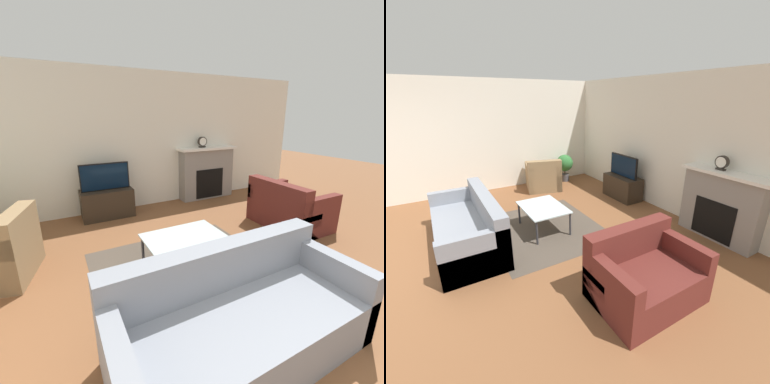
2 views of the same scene
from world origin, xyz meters
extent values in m
cube|color=silver|center=(0.00, 4.91, 1.35)|extent=(8.51, 0.06, 2.70)
cube|color=#4C4238|center=(-0.06, 2.33, 0.00)|extent=(2.16, 1.89, 0.00)
cube|color=gray|center=(1.72, 4.72, 0.59)|extent=(1.27, 0.31, 1.17)
cube|color=black|center=(1.72, 4.57, 0.37)|extent=(0.70, 0.01, 0.66)
cube|color=white|center=(1.72, 4.69, 1.15)|extent=(1.39, 0.37, 0.05)
cube|color=#2D2319|center=(-0.56, 4.56, 0.27)|extent=(0.93, 0.47, 0.53)
cube|color=black|center=(-0.56, 4.56, 0.78)|extent=(0.87, 0.05, 0.50)
cube|color=black|center=(-0.56, 4.54, 0.78)|extent=(0.83, 0.01, 0.46)
cube|color=gray|center=(-0.20, 1.02, 0.21)|extent=(2.08, 0.90, 0.42)
cube|color=gray|center=(-0.20, 1.37, 0.62)|extent=(2.08, 0.20, 0.40)
cube|color=gray|center=(-1.17, 1.02, 0.33)|extent=(0.14, 0.90, 0.66)
cube|color=gray|center=(0.77, 1.02, 0.33)|extent=(0.14, 0.90, 0.66)
cube|color=#5B231E|center=(2.16, 2.65, 0.21)|extent=(0.88, 1.23, 0.42)
cube|color=#5B231E|center=(1.82, 2.65, 0.62)|extent=(0.20, 1.23, 0.40)
cube|color=#5B231E|center=(2.16, 2.11, 0.33)|extent=(0.88, 0.14, 0.66)
cube|color=#5B231E|center=(2.16, 3.20, 0.33)|extent=(0.88, 0.14, 0.66)
cube|color=#8C704C|center=(-1.82, 3.12, 0.62)|extent=(0.41, 0.85, 0.40)
cube|color=#8C704C|center=(-2.05, 3.54, 0.33)|extent=(0.88, 0.36, 0.66)
cylinder|color=#333338|center=(-0.50, 2.01, 0.21)|extent=(0.04, 0.04, 0.42)
cylinder|color=#333338|center=(0.38, 2.01, 0.21)|extent=(0.04, 0.04, 0.42)
cylinder|color=#333338|center=(-0.50, 2.62, 0.21)|extent=(0.04, 0.04, 0.42)
cylinder|color=#333338|center=(0.38, 2.62, 0.21)|extent=(0.04, 0.04, 0.42)
cube|color=silver|center=(-0.06, 2.31, 0.43)|extent=(0.96, 0.69, 0.02)
cube|color=#28231E|center=(1.60, 4.72, 1.19)|extent=(0.14, 0.07, 0.03)
cylinder|color=#28231E|center=(1.60, 4.72, 1.30)|extent=(0.21, 0.07, 0.21)
cylinder|color=white|center=(1.60, 4.69, 1.30)|extent=(0.17, 0.00, 0.17)
camera|label=1|loc=(-1.33, -0.21, 1.86)|focal=24.00mm
camera|label=2|loc=(3.86, 0.71, 2.27)|focal=24.00mm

